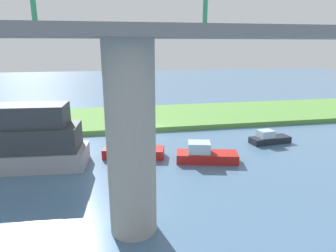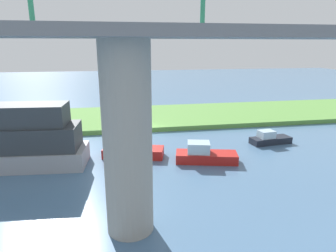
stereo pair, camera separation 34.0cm
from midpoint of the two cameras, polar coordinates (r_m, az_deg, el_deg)
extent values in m
plane|color=#4C7093|center=(31.39, -4.39, -1.30)|extent=(160.00, 160.00, 0.00)
cube|color=#5B9342|center=(37.09, -5.37, 1.68)|extent=(80.00, 12.00, 0.50)
cylinder|color=#9E998E|center=(13.90, -7.07, -2.94)|extent=(2.29, 2.29, 9.23)
cube|color=slate|center=(13.22, -7.79, 17.52)|extent=(56.42, 4.00, 0.50)
cylinder|color=#2D8C66|center=(16.04, 7.38, 22.68)|extent=(0.24, 0.24, 2.60)
cylinder|color=#2D334C|center=(33.71, -10.84, 1.00)|extent=(0.29, 0.29, 0.55)
cylinder|color=gold|center=(33.58, -10.89, 1.95)|extent=(0.50, 0.50, 0.60)
sphere|color=tan|center=(33.49, -10.93, 2.65)|extent=(0.24, 0.24, 0.24)
cylinder|color=brown|center=(32.15, -19.66, -0.16)|extent=(0.20, 0.20, 0.74)
cube|color=#99999E|center=(25.23, -26.67, -5.50)|extent=(10.53, 4.26, 1.37)
cube|color=#33383D|center=(24.55, -25.87, -2.01)|extent=(8.45, 3.75, 1.83)
cube|color=#33383D|center=(23.87, -24.54, 1.95)|extent=(5.34, 3.02, 1.60)
cube|color=red|center=(24.77, -6.24, -5.01)|extent=(5.20, 2.92, 0.76)
cube|color=silver|center=(24.62, -7.80, -3.17)|extent=(2.06, 1.79, 0.87)
cube|color=#1E232D|center=(29.56, 19.40, -2.60)|extent=(3.97, 1.80, 0.60)
cube|color=silver|center=(29.08, 18.69, -1.51)|extent=(1.50, 1.24, 0.68)
cube|color=red|center=(23.81, 7.79, -5.94)|extent=(5.06, 2.79, 0.74)
cube|color=silver|center=(23.49, 6.30, -4.11)|extent=(2.00, 1.73, 0.85)
camera|label=1|loc=(0.17, -89.63, 0.10)|focal=31.74mm
camera|label=2|loc=(0.17, 90.37, -0.10)|focal=31.74mm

